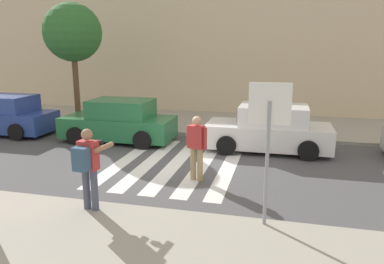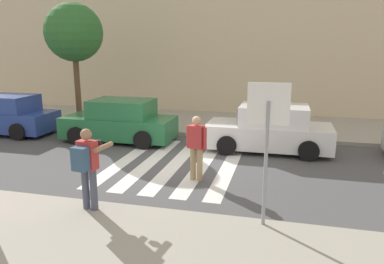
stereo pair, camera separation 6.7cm
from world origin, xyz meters
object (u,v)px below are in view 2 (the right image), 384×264
at_px(photographer_with_backpack, 87,162).
at_px(parked_car_white, 270,130).
at_px(street_tree_west, 74,33).
at_px(pedestrian_crossing, 196,145).
at_px(stop_sign, 268,123).
at_px(parked_car_green, 120,122).
at_px(parked_car_blue, 5,116).

xyz_separation_m(photographer_with_backpack, parked_car_white, (3.39, 5.93, -0.44)).
xyz_separation_m(photographer_with_backpack, street_tree_west, (-4.87, 7.87, 2.80)).
distance_m(pedestrian_crossing, street_tree_west, 8.92).
bearing_deg(street_tree_west, parked_car_white, -13.22).
distance_m(stop_sign, street_tree_west, 11.52).
relative_size(stop_sign, parked_car_green, 0.66).
bearing_deg(photographer_with_backpack, parked_car_blue, 139.89).
xyz_separation_m(stop_sign, pedestrian_crossing, (-1.89, 2.36, -1.15)).
bearing_deg(stop_sign, parked_car_blue, 151.75).
relative_size(parked_car_blue, parked_car_white, 1.00).
bearing_deg(parked_car_blue, parked_car_green, 0.00).
height_order(pedestrian_crossing, street_tree_west, street_tree_west).
distance_m(stop_sign, parked_car_blue, 12.11).
bearing_deg(parked_car_green, stop_sign, -45.46).
distance_m(photographer_with_backpack, parked_car_white, 6.85).
distance_m(photographer_with_backpack, parked_car_blue, 9.21).
distance_m(photographer_with_backpack, street_tree_west, 9.67).
bearing_deg(photographer_with_backpack, parked_car_white, 60.23).
relative_size(pedestrian_crossing, parked_car_blue, 0.42).
xyz_separation_m(stop_sign, parked_car_white, (-0.17, 5.69, -1.39)).
relative_size(photographer_with_backpack, parked_car_blue, 0.42).
xyz_separation_m(photographer_with_backpack, pedestrian_crossing, (1.67, 2.59, -0.19)).
xyz_separation_m(pedestrian_crossing, parked_car_green, (-3.71, 3.34, -0.25)).
relative_size(parked_car_green, parked_car_white, 1.00).
bearing_deg(pedestrian_crossing, parked_car_green, 138.05).
distance_m(stop_sign, parked_car_white, 5.86).
bearing_deg(pedestrian_crossing, photographer_with_backpack, -122.71).
xyz_separation_m(stop_sign, street_tree_west, (-8.43, 7.64, 1.84)).
bearing_deg(parked_car_blue, pedestrian_crossing, -20.97).
xyz_separation_m(stop_sign, photographer_with_backpack, (-3.56, -0.24, -0.95)).
bearing_deg(parked_car_white, pedestrian_crossing, -117.35).
relative_size(parked_car_blue, street_tree_west, 0.81).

